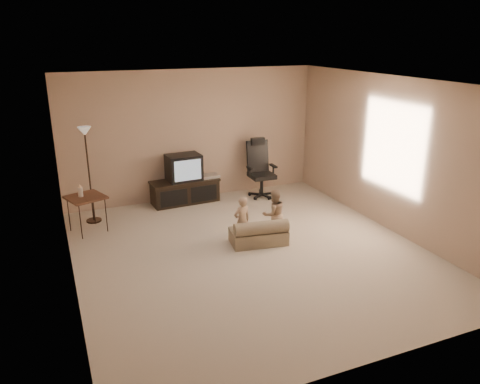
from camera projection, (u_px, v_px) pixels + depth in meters
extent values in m
plane|color=beige|center=(250.00, 252.00, 7.02)|extent=(5.50, 5.50, 0.00)
plane|color=silver|center=(252.00, 82.00, 6.22)|extent=(5.50, 5.50, 0.00)
plane|color=tan|center=(193.00, 135.00, 9.02)|extent=(5.00, 0.00, 5.00)
plane|color=tan|center=(375.00, 251.00, 4.22)|extent=(5.00, 0.00, 5.00)
plane|color=tan|center=(64.00, 194.00, 5.70)|extent=(0.00, 5.50, 5.50)
plane|color=tan|center=(392.00, 155.00, 7.54)|extent=(0.00, 5.50, 5.50)
cube|color=black|center=(185.00, 192.00, 9.03)|extent=(1.29, 0.52, 0.41)
cube|color=black|center=(185.00, 181.00, 8.96)|extent=(1.33, 0.56, 0.04)
cube|color=black|center=(174.00, 198.00, 8.71)|extent=(0.52, 0.05, 0.31)
cube|color=black|center=(204.00, 193.00, 8.96)|extent=(0.52, 0.05, 0.31)
cube|color=black|center=(184.00, 167.00, 8.89)|extent=(0.66, 0.49, 0.50)
cube|color=silver|center=(188.00, 170.00, 8.69)|extent=(0.52, 0.04, 0.39)
cube|color=#BBBBBD|center=(209.00, 176.00, 9.11)|extent=(0.37, 0.27, 0.05)
cylinder|color=black|center=(262.00, 186.00, 9.33)|extent=(0.06, 0.06, 0.37)
cube|color=black|center=(262.00, 176.00, 9.26)|extent=(0.47, 0.47, 0.08)
cube|color=black|center=(258.00, 156.00, 9.35)|extent=(0.45, 0.18, 0.65)
cube|color=black|center=(258.00, 141.00, 9.25)|extent=(0.28, 0.10, 0.15)
cube|color=black|center=(250.00, 168.00, 9.12)|extent=(0.07, 0.26, 0.04)
cube|color=black|center=(273.00, 166.00, 9.29)|extent=(0.07, 0.26, 0.04)
cube|color=brown|center=(86.00, 197.00, 7.57)|extent=(0.70, 0.70, 0.03)
cylinder|color=black|center=(81.00, 222.00, 7.38)|extent=(0.02, 0.02, 0.61)
cylinder|color=black|center=(106.00, 215.00, 7.66)|extent=(0.02, 0.02, 0.61)
cylinder|color=black|center=(69.00, 214.00, 7.68)|extent=(0.02, 0.02, 0.61)
cylinder|color=black|center=(94.00, 208.00, 7.96)|extent=(0.02, 0.02, 0.61)
cylinder|color=beige|center=(80.00, 192.00, 7.54)|extent=(0.08, 0.08, 0.15)
cone|color=#FCD7A4|center=(80.00, 186.00, 7.51)|extent=(0.06, 0.06, 0.06)
cylinder|color=black|center=(94.00, 220.00, 8.17)|extent=(0.26, 0.26, 0.03)
cylinder|color=black|center=(89.00, 178.00, 7.92)|extent=(0.03, 0.03, 1.57)
cone|color=beige|center=(84.00, 131.00, 7.67)|extent=(0.22, 0.22, 0.15)
cube|color=gray|center=(258.00, 236.00, 7.29)|extent=(0.92, 0.59, 0.22)
cylinder|color=gray|center=(261.00, 228.00, 7.09)|extent=(0.86, 0.33, 0.21)
imported|color=tan|center=(242.00, 221.00, 7.15)|extent=(0.32, 0.25, 0.78)
imported|color=tan|center=(274.00, 214.00, 7.38)|extent=(0.40, 0.22, 0.81)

